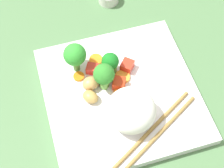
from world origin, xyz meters
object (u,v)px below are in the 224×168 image
(square_plate, at_px, (121,94))
(rice_mound, at_px, (129,111))
(chopstick_pair, at_px, (151,136))
(carrot_slice_1, at_px, (122,77))
(broccoli_floret_1, at_px, (110,62))

(square_plate, xyz_separation_m, rice_mound, (-0.05, 0.00, 0.04))
(rice_mound, xyz_separation_m, chopstick_pair, (-0.04, -0.02, -0.03))
(square_plate, distance_m, carrot_slice_1, 0.03)
(square_plate, relative_size, carrot_slice_1, 9.61)
(square_plate, distance_m, rice_mound, 0.07)
(chopstick_pair, bearing_deg, square_plate, 72.64)
(rice_mound, bearing_deg, square_plate, -2.99)
(rice_mound, height_order, chopstick_pair, rice_mound)
(carrot_slice_1, bearing_deg, broccoli_floret_1, 41.91)
(chopstick_pair, bearing_deg, rice_mound, 89.68)
(rice_mound, distance_m, broccoli_floret_1, 0.10)
(square_plate, relative_size, broccoli_floret_1, 5.46)
(broccoli_floret_1, bearing_deg, chopstick_pair, -169.06)
(square_plate, relative_size, rice_mound, 3.24)
(rice_mound, relative_size, carrot_slice_1, 2.97)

